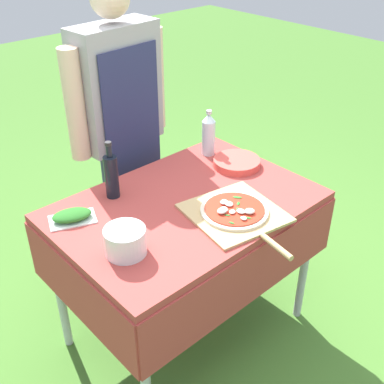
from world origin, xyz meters
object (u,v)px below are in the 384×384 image
Objects in this scene: prep_table at (186,220)px; mixing_tub at (125,241)px; pizza_on_peel at (235,212)px; plate_stack at (237,162)px; person_cook at (120,116)px; herb_container at (72,216)px; water_bottle at (209,134)px; oil_bottle at (111,175)px.

mixing_tub is at bearing -165.38° from prep_table.
prep_table is 0.25m from pizza_on_peel.
plate_stack is at bearing 11.21° from prep_table.
prep_table is at bearing 75.07° from person_cook.
herb_container is at bearing 97.30° from mixing_tub.
mixing_tub is at bearing -167.12° from plate_stack.
pizza_on_peel is 3.55× the size of mixing_tub.
plate_stack is at bearing -85.47° from water_bottle.
pizza_on_peel is 0.43m from plate_stack.
prep_table is 5.23× the size of herb_container.
oil_bottle is at bearing 131.92° from pizza_on_peel.
pizza_on_peel is at bearing -137.62° from plate_stack.
water_bottle is 1.51× the size of mixing_tub.
pizza_on_peel is (-0.03, -0.85, -0.16)m from person_cook.
prep_table is 0.43m from mixing_tub.
pizza_on_peel is (0.09, -0.21, 0.10)m from prep_table.
mixing_tub is at bearing -117.75° from oil_bottle.
person_cook is 0.71m from herb_container.
plate_stack is at bearing 52.37° from pizza_on_peel.
prep_table is 2.03× the size of pizza_on_peel.
pizza_on_peel is at bearing -39.34° from herb_container.
person_cook reaches higher than water_bottle.
person_cook is (0.12, 0.64, 0.27)m from prep_table.
person_cook is 6.07× the size of oil_bottle.
pizza_on_peel reaches higher than plate_stack.
herb_container is 0.33m from mixing_tub.
herb_container is at bearing 170.76° from plate_stack.
water_bottle is at bearing 94.53° from plate_stack.
mixing_tub is (-0.19, -0.36, -0.05)m from oil_bottle.
herb_container is (-0.43, 0.22, 0.11)m from prep_table.
plate_stack is at bearing 12.88° from mixing_tub.
oil_bottle is at bearing 9.88° from herb_container.
water_bottle is 0.87m from mixing_tub.
water_bottle is at bearing 122.68° from person_cook.
plate_stack is (0.85, -0.14, -0.00)m from herb_container.
oil_bottle is at bearing 45.42° from person_cook.
water_bottle is at bearing 3.44° from herb_container.
mixing_tub is (-0.79, -0.37, -0.06)m from water_bottle.
person_cook reaches higher than prep_table.
prep_table is 0.52m from water_bottle.
mixing_tub is (0.04, -0.32, 0.03)m from herb_container.
plate_stack is at bearing 113.42° from person_cook.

